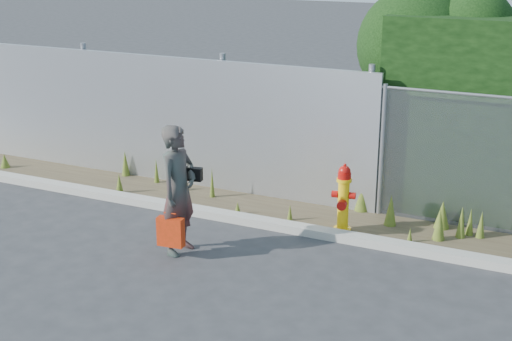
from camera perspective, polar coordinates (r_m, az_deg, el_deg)
The scene contains 8 objects.
ground at distance 8.99m, azimuth -2.06°, elevation -8.85°, with size 80.00×80.00×0.00m, color #313133.
curb at distance 10.46m, azimuth 2.42°, elevation -4.50°, with size 16.00×0.22×0.12m, color #A8A598.
weed_strip at distance 10.72m, azimuth 8.78°, elevation -3.76°, with size 16.00×1.33×0.54m.
corrugated_fence at distance 12.63m, azimuth -9.10°, elevation 4.25°, with size 8.50×0.21×2.30m.
fire_hydrant at distance 10.33m, azimuth 7.00°, elevation -2.29°, with size 0.35×0.31×1.03m.
woman at distance 9.53m, azimuth -6.22°, elevation -1.56°, with size 0.65×0.42×1.77m, color #0D574B.
red_tote_bag at distance 9.52m, azimuth -6.84°, elevation -4.89°, with size 0.36×0.13×0.47m.
black_shoulder_bag at distance 9.62m, azimuth -5.03°, elevation -0.28°, with size 0.24×0.10×0.18m.
Camera 1 is at (3.67, -7.13, 4.07)m, focal length 50.00 mm.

